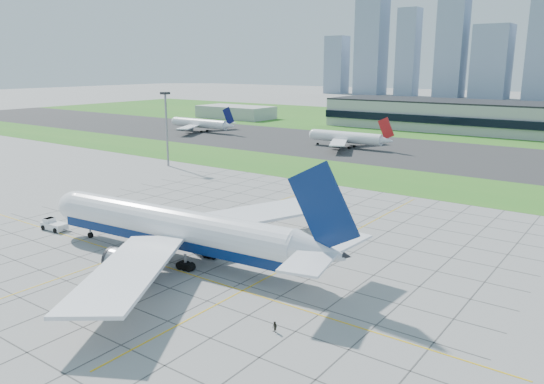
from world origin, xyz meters
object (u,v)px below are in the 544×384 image
object	(u,v)px
crew_near	(49,227)
distant_jet_1	(348,137)
crew_far	(275,327)
pushback_tug	(53,225)
light_mast	(166,120)
airliner	(176,229)
distant_jet_0	(201,123)

from	to	relation	value
crew_near	distant_jet_1	distance (m)	141.23
crew_far	distant_jet_1	xyz separation A→B (m)	(-68.63, 148.87, 3.71)
distant_jet_1	crew_near	bearing A→B (deg)	-88.64
pushback_tug	crew_near	bearing A→B (deg)	-110.59
light_mast	airliner	xyz separation A→B (m)	(69.15, -62.92, -10.44)
airliner	distant_jet_1	size ratio (longest dim) A/B	1.58
light_mast	airliner	distance (m)	94.07
light_mast	crew_far	size ratio (longest dim) A/B	16.49
pushback_tug	crew_near	world-z (taller)	pushback_tug
pushback_tug	distant_jet_0	bearing A→B (deg)	117.73
light_mast	distant_jet_0	bearing A→B (deg)	126.69
distant_jet_0	pushback_tug	bearing A→B (deg)	-57.20
pushback_tug	distant_jet_0	world-z (taller)	distant_jet_0
light_mast	airliner	size ratio (longest dim) A/B	0.38
light_mast	pushback_tug	world-z (taller)	light_mast
crew_far	distant_jet_1	bearing A→B (deg)	127.71
airliner	crew_far	xyz separation A→B (m)	(30.76, -11.91, -4.96)
light_mast	distant_jet_1	world-z (taller)	light_mast
distant_jet_1	light_mast	bearing A→B (deg)	-112.90
light_mast	distant_jet_0	xyz separation A→B (m)	(-57.79, 77.56, -11.69)
distant_jet_0	distant_jet_1	distance (m)	89.14
crew_near	distant_jet_1	xyz separation A→B (m)	(-3.35, 141.14, 3.67)
airliner	crew_near	world-z (taller)	airliner
light_mast	pushback_tug	distance (m)	76.35
airliner	distant_jet_0	world-z (taller)	airliner
airliner	light_mast	bearing A→B (deg)	132.64
distant_jet_1	pushback_tug	bearing A→B (deg)	-88.53
pushback_tug	airliner	bearing A→B (deg)	0.44
airliner	distant_jet_1	distance (m)	142.11
crew_far	distant_jet_0	bearing A→B (deg)	148.94
airliner	distant_jet_1	bearing A→B (deg)	100.39
airliner	crew_far	world-z (taller)	airliner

